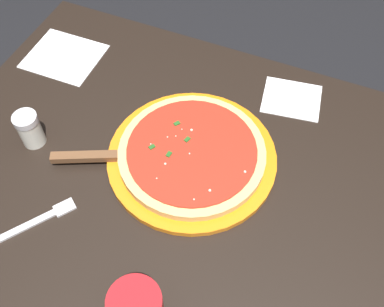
{
  "coord_description": "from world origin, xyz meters",
  "views": [
    {
      "loc": [
        0.19,
        -0.4,
        1.49
      ],
      "look_at": [
        0.0,
        0.05,
        0.8
      ],
      "focal_mm": 42.36,
      "sensor_mm": 36.0,
      "label": 1
    }
  ],
  "objects": [
    {
      "name": "napkin_loose_left",
      "position": [
        -0.38,
        0.2,
        0.78
      ],
      "size": [
        0.16,
        0.14,
        0.0
      ],
      "primitive_type": "cube",
      "rotation": [
        0.0,
        0.0,
        0.02
      ],
      "color": "white",
      "rests_on": "restaurant_table"
    },
    {
      "name": "pizza",
      "position": [
        0.0,
        0.05,
        0.8
      ],
      "size": [
        0.28,
        0.28,
        0.02
      ],
      "color": "#DBB26B",
      "rests_on": "serving_plate"
    },
    {
      "name": "parmesan_shaker",
      "position": [
        -0.3,
        -0.03,
        0.82
      ],
      "size": [
        0.05,
        0.05,
        0.07
      ],
      "color": "silver",
      "rests_on": "restaurant_table"
    },
    {
      "name": "serving_plate",
      "position": [
        0.0,
        0.05,
        0.78
      ],
      "size": [
        0.32,
        0.32,
        0.01
      ],
      "primitive_type": "cylinder",
      "color": "orange",
      "rests_on": "restaurant_table"
    },
    {
      "name": "fork",
      "position": [
        -0.2,
        -0.19,
        0.78
      ],
      "size": [
        0.12,
        0.16,
        0.0
      ],
      "color": "silver",
      "rests_on": "restaurant_table"
    },
    {
      "name": "pizza_server",
      "position": [
        -0.14,
        -0.02,
        0.8
      ],
      "size": [
        0.22,
        0.13,
        0.01
      ],
      "color": "silver",
      "rests_on": "serving_plate"
    },
    {
      "name": "napkin_folded_right",
      "position": [
        0.13,
        0.27,
        0.78
      ],
      "size": [
        0.13,
        0.12,
        0.0
      ],
      "primitive_type": "cube",
      "rotation": [
        0.0,
        0.0,
        0.15
      ],
      "color": "white",
      "rests_on": "restaurant_table"
    },
    {
      "name": "ground_plane",
      "position": [
        0.0,
        0.0,
        0.0
      ],
      "size": [
        5.0,
        5.0,
        0.0
      ],
      "primitive_type": "plane",
      "color": "black"
    },
    {
      "name": "restaurant_table",
      "position": [
        0.0,
        0.0,
        0.62
      ],
      "size": [
        0.98,
        0.74,
        0.78
      ],
      "color": "black",
      "rests_on": "ground_plane"
    }
  ]
}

